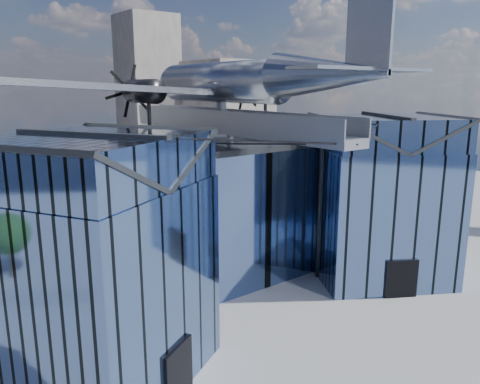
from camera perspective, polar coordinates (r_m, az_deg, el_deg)
ground_plane at (r=30.60m, az=2.35°, el=-13.94°), size 120.00×120.00×0.00m
museum at (r=33.04m, az=-4.03°, el=-1.64°), size 32.88×24.50×17.60m
bg_towers at (r=74.00m, az=-22.82°, el=8.93°), size 77.00×24.50×26.00m
tree_side_e at (r=46.17m, az=18.66°, el=-0.96°), size 3.78×3.78×4.89m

